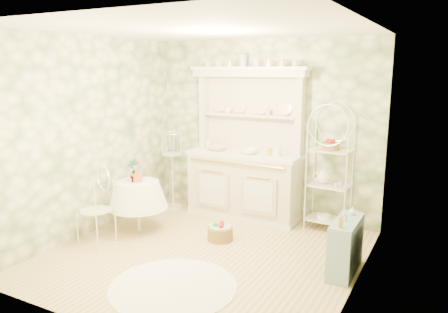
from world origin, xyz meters
The scene contains 22 objects.
floor centered at (0.00, 0.00, 0.00)m, with size 3.60×3.60×0.00m, color #CBB681.
ceiling centered at (0.00, 0.00, 2.70)m, with size 3.60×3.60×0.00m, color white.
wall_left centered at (-1.80, 0.00, 1.35)m, with size 3.60×3.60×0.00m, color #EFEDC9.
wall_right centered at (1.80, 0.00, 1.35)m, with size 3.60×3.60×0.00m, color #EFEDC9.
wall_back centered at (0.00, 1.80, 1.35)m, with size 3.60×3.60×0.00m, color #EFEDC9.
wall_front centered at (0.00, -1.80, 1.35)m, with size 3.60×3.60×0.00m, color #EFEDC9.
kitchen_dresser centered at (-0.20, 1.52, 1.15)m, with size 1.87×0.61×2.29m, color beige.
bakers_rack centered at (1.10, 1.57, 0.83)m, with size 0.52×0.37×1.66m, color white.
side_shelf centered at (1.63, 0.33, 0.31)m, with size 0.27×0.73×0.62m, color #859DB0.
round_table centered at (-1.25, 0.27, 0.37)m, with size 0.67×0.67×0.73m, color white.
cafe_chair centered at (-1.44, -0.36, 0.44)m, with size 0.40×0.40×0.88m, color white.
birdcage_stand centered at (-1.40, 1.34, 0.68)m, with size 0.32×0.32×1.37m, color white.
floor_basket centered at (-0.06, 0.50, 0.10)m, with size 0.32×0.32×0.21m, color olive.
lace_rug centered at (0.12, -0.87, 0.01)m, with size 1.36×1.36×0.01m, color white.
bowl_floral centered at (-0.64, 1.48, 1.02)m, with size 0.30×0.30×0.07m, color white.
bowl_white centered at (-0.09, 1.47, 1.02)m, with size 0.26×0.26×0.08m, color white.
cup_left centered at (-0.55, 1.68, 1.61)m, with size 0.11×0.11×0.09m, color white.
cup_right centered at (0.12, 1.68, 1.61)m, with size 0.09×0.09×0.09m, color white.
potted_geranium centered at (-1.27, 0.22, 0.85)m, with size 0.18×0.12×0.34m, color #3F7238.
bottle_amber centered at (1.62, 0.08, 0.68)m, with size 0.06×0.06×0.16m, color #B68C36.
bottle_blue centered at (1.61, 0.31, 0.65)m, with size 0.05×0.05×0.11m, color #8AB4D4.
bottle_glass centered at (1.65, 0.54, 0.65)m, with size 0.08×0.08×0.10m, color silver.
Camera 1 is at (2.59, -4.36, 2.27)m, focal length 35.00 mm.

